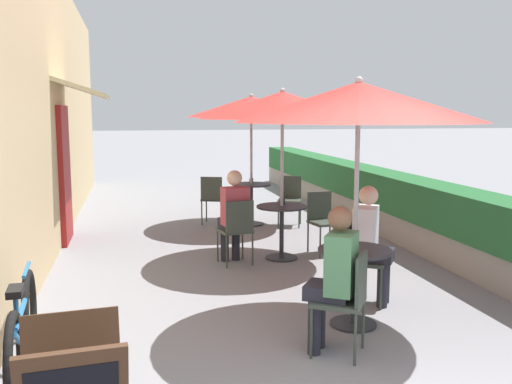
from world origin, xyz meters
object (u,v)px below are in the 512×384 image
object	(u,v)px
seated_patron_near_right	(371,239)
patio_umbrella_mid	(282,105)
seated_patron_near_left	(335,273)
cafe_chair_far_right	(213,196)
cafe_chair_near_right	(360,254)
patio_umbrella_far	(251,107)
coffee_cup_far	(251,181)
cafe_chair_mid_left	(237,227)
cafe_chair_near_left	(348,295)
cafe_chair_mid_right	(323,217)
patio_table_mid	(282,223)
seated_patron_mid_left	(234,212)
patio_table_far	(251,197)
bicycle_leaning	(23,334)
coffee_cup_near	(351,248)
coffee_cup_mid	(282,201)
cafe_chair_far_left	(290,196)
patio_umbrella_near	(359,102)
patio_table_near	(354,274)

from	to	relation	value
seated_patron_near_right	patio_umbrella_mid	xyz separation A→B (m)	(-0.43, 1.98, 1.40)
seated_patron_near_left	cafe_chair_far_right	world-z (taller)	seated_patron_near_left
cafe_chair_near_right	patio_umbrella_far	distance (m)	4.62
coffee_cup_far	cafe_chair_mid_left	bearing A→B (deg)	-105.78
cafe_chair_near_left	cafe_chair_mid_right	world-z (taller)	same
cafe_chair_mid_left	seated_patron_near_left	bearing A→B (deg)	-94.71
patio_table_mid	seated_patron_mid_left	distance (m)	0.71
cafe_chair_mid_right	patio_table_far	bearing A→B (deg)	-85.85
patio_umbrella_mid	cafe_chair_mid_left	world-z (taller)	patio_umbrella_mid
patio_table_far	bicycle_leaning	size ratio (longest dim) A/B	0.42
seated_patron_near_left	bicycle_leaning	size ratio (longest dim) A/B	0.71
coffee_cup_far	cafe_chair_near_left	bearing A→B (deg)	-93.83
seated_patron_near_right	cafe_chair_far_right	world-z (taller)	seated_patron_near_right
seated_patron_mid_left	patio_umbrella_mid	bearing A→B (deg)	-2.95
cafe_chair_near_left	cafe_chair_near_right	bearing A→B (deg)	6.37
cafe_chair_near_right	bicycle_leaning	world-z (taller)	cafe_chair_near_right
cafe_chair_mid_right	cafe_chair_near_left	bearing A→B (deg)	63.98
cafe_chair_near_right	coffee_cup_far	distance (m)	4.42
patio_table_mid	seated_patron_mid_left	size ratio (longest dim) A/B	0.59
seated_patron_near_left	patio_table_mid	world-z (taller)	seated_patron_near_left
coffee_cup_near	bicycle_leaning	size ratio (longest dim) A/B	0.05
patio_umbrella_mid	cafe_chair_near_right	bearing A→B (deg)	-80.03
cafe_chair_near_left	cafe_chair_mid_left	size ratio (longest dim) A/B	1.00
seated_patron_mid_left	patio_table_far	xyz separation A→B (m)	(0.76, 2.51, -0.18)
cafe_chair_near_left	seated_patron_mid_left	world-z (taller)	seated_patron_mid_left
seated_patron_mid_left	coffee_cup_mid	size ratio (longest dim) A/B	13.89
patio_table_far	cafe_chair_far_right	size ratio (longest dim) A/B	0.85
patio_table_far	cafe_chair_far_right	xyz separation A→B (m)	(-0.67, 0.17, 0.01)
patio_umbrella_far	patio_umbrella_mid	bearing A→B (deg)	-92.00
cafe_chair_mid_left	cafe_chair_far_left	size ratio (longest dim) A/B	1.00
seated_patron_mid_left	cafe_chair_far_left	world-z (taller)	seated_patron_mid_left
patio_umbrella_near	coffee_cup_far	size ratio (longest dim) A/B	25.77
seated_patron_near_left	cafe_chair_far_left	size ratio (longest dim) A/B	1.44
coffee_cup_mid	cafe_chair_far_left	bearing A→B (deg)	71.58
coffee_cup_near	patio_table_far	size ratio (longest dim) A/B	0.12
patio_umbrella_far	cafe_chair_near_left	bearing A→B (deg)	-93.73
cafe_chair_far_left	bicycle_leaning	distance (m)	6.43
cafe_chair_mid_right	coffee_cup_far	xyz separation A→B (m)	(-0.56, 2.29, 0.27)
coffee_cup_near	bicycle_leaning	world-z (taller)	coffee_cup_near
seated_patron_near_left	cafe_chair_near_right	world-z (taller)	seated_patron_near_left
cafe_chair_mid_left	cafe_chair_far_right	bearing A→B (deg)	78.05
seated_patron_near_right	coffee_cup_near	distance (m)	0.84
coffee_cup_near	patio_table_mid	bearing A→B (deg)	88.74
cafe_chair_mid_right	bicycle_leaning	bearing A→B (deg)	33.22
patio_table_near	cafe_chair_mid_right	distance (m)	2.81
coffee_cup_near	cafe_chair_mid_right	size ratio (longest dim) A/B	0.10
patio_table_near	patio_umbrella_near	world-z (taller)	patio_umbrella_near
cafe_chair_near_right	coffee_cup_near	xyz separation A→B (m)	(-0.40, -0.74, 0.27)
patio_umbrella_near	coffee_cup_far	xyz separation A→B (m)	(0.07, 5.03, -1.31)
patio_umbrella_near	cafe_chair_mid_left	size ratio (longest dim) A/B	2.67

